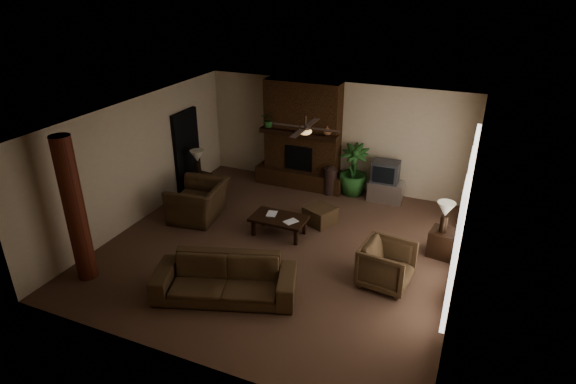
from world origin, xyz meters
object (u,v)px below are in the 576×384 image
at_px(lamp_left, 197,158).
at_px(lamp_right, 445,212).
at_px(floor_plant, 353,180).
at_px(armchair_right, 387,263).
at_px(log_column, 75,210).
at_px(tv_stand, 385,191).
at_px(sofa, 225,273).
at_px(floor_vase, 330,178).
at_px(ottoman, 320,215).
at_px(side_table_left, 200,184).
at_px(coffee_table, 279,220).
at_px(side_table_right, 442,243).
at_px(armchair_left, 198,195).

bearing_deg(lamp_left, lamp_right, -5.78).
xyz_separation_m(floor_plant, lamp_left, (-3.63, -1.57, 0.63)).
relative_size(armchair_right, lamp_left, 1.40).
height_order(log_column, tv_stand, log_column).
height_order(sofa, armchair_right, sofa).
bearing_deg(armchair_right, sofa, 125.79).
bearing_deg(floor_vase, ottoman, -79.50).
bearing_deg(floor_vase, side_table_left, -156.40).
xyz_separation_m(tv_stand, floor_plant, (-0.87, 0.05, 0.12)).
xyz_separation_m(log_column, armchair_right, (5.27, 1.95, -0.94)).
bearing_deg(side_table_left, coffee_table, -22.14).
bearing_deg(floor_plant, sofa, -99.83).
height_order(armchair_right, side_table_right, armchair_right).
xyz_separation_m(armchair_left, coffee_table, (2.06, -0.02, -0.19)).
distance_m(log_column, lamp_right, 6.94).
bearing_deg(side_table_right, armchair_right, -119.68).
height_order(side_table_right, lamp_right, lamp_right).
height_order(armchair_right, lamp_right, lamp_right).
height_order(floor_plant, lamp_right, lamp_right).
relative_size(sofa, armchair_left, 1.91).
distance_m(armchair_right, side_table_left, 5.66).
relative_size(log_column, floor_vase, 3.64).
bearing_deg(floor_plant, side_table_right, -40.66).
distance_m(coffee_table, tv_stand, 3.18).
bearing_deg(side_table_right, tv_stand, 127.80).
height_order(sofa, ottoman, sofa).
height_order(coffee_table, side_table_left, side_table_left).
height_order(armchair_right, side_table_left, armchair_right).
height_order(ottoman, tv_stand, tv_stand).
height_order(ottoman, lamp_right, lamp_right).
xyz_separation_m(log_column, tv_stand, (4.47, 5.50, -1.15)).
xyz_separation_m(ottoman, side_table_right, (2.73, -0.30, 0.08)).
distance_m(side_table_left, side_table_right, 6.14).
bearing_deg(lamp_left, side_table_right, -5.36).
bearing_deg(armchair_right, armchair_left, 84.81).
bearing_deg(tv_stand, armchair_left, -147.63).
relative_size(armchair_left, floor_plant, 0.98).
distance_m(armchair_left, tv_stand, 4.64).
xyz_separation_m(side_table_left, lamp_left, (-0.02, 0.02, 0.73)).
height_order(floor_plant, side_table_right, floor_plant).
xyz_separation_m(log_column, floor_vase, (3.07, 5.31, -0.97)).
xyz_separation_m(sofa, lamp_left, (-2.76, 3.48, 0.52)).
height_order(armchair_left, ottoman, armchair_left).
bearing_deg(floor_plant, armchair_right, -65.12).
bearing_deg(log_column, floor_plant, 57.06).
relative_size(log_column, side_table_left, 5.09).
xyz_separation_m(tv_stand, floor_vase, (-1.40, -0.19, 0.18)).
xyz_separation_m(log_column, coffee_table, (2.71, 2.85, -1.03)).
height_order(side_table_left, side_table_right, same).
bearing_deg(ottoman, lamp_right, -7.28).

